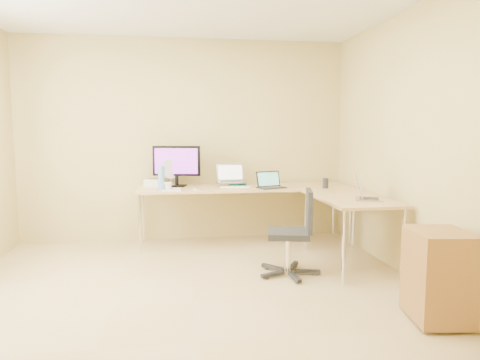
{
  "coord_description": "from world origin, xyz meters",
  "views": [
    {
      "loc": [
        -0.16,
        -3.62,
        1.44
      ],
      "look_at": [
        0.55,
        1.1,
        0.9
      ],
      "focal_mm": 33.48,
      "sensor_mm": 36.0,
      "label": 1
    }
  ],
  "objects": [
    {
      "name": "wall_front",
      "position": [
        0.0,
        -2.25,
        1.3
      ],
      "size": [
        4.5,
        0.0,
        4.5
      ],
      "primitive_type": "plane",
      "rotation": [
        -1.57,
        0.0,
        0.0
      ],
      "color": "tan",
      "rests_on": "ground"
    },
    {
      "name": "office_chair",
      "position": [
        0.96,
        0.59,
        0.5
      ],
      "size": [
        0.62,
        0.62,
        0.86
      ],
      "primitive_type": "cube",
      "rotation": [
        0.0,
        0.0,
        -0.22
      ],
      "color": "black",
      "rests_on": "ground"
    },
    {
      "name": "laptop_return",
      "position": [
        1.8,
        0.61,
        0.84
      ],
      "size": [
        0.39,
        0.35,
        0.21
      ],
      "primitive_type": "cube",
      "rotation": [
        0.0,
        0.0,
        1.18
      ],
      "color": "#A5A5AD",
      "rests_on": "desk_return"
    },
    {
      "name": "desk_main",
      "position": [
        0.72,
        1.85,
        0.36
      ],
      "size": [
        2.65,
        0.7,
        0.73
      ],
      "primitive_type": "cube",
      "color": "tan",
      "rests_on": "ground"
    },
    {
      "name": "keyboard",
      "position": [
        0.6,
        1.78,
        0.74
      ],
      "size": [
        0.38,
        0.2,
        0.02
      ],
      "primitive_type": "cube",
      "rotation": [
        0.0,
        0.0,
        -0.28
      ],
      "color": "white",
      "rests_on": "desk_main"
    },
    {
      "name": "wall_right",
      "position": [
        2.1,
        0.0,
        1.3
      ],
      "size": [
        0.0,
        4.5,
        4.5
      ],
      "primitive_type": "plane",
      "rotation": [
        1.57,
        0.0,
        -1.57
      ],
      "color": "tan",
      "rests_on": "ground"
    },
    {
      "name": "desk_return",
      "position": [
        1.7,
        0.85,
        0.36
      ],
      "size": [
        0.7,
        1.3,
        0.73
      ],
      "primitive_type": "cube",
      "color": "tan",
      "rests_on": "ground"
    },
    {
      "name": "mug",
      "position": [
        -0.22,
        1.69,
        0.78
      ],
      "size": [
        0.1,
        0.1,
        0.09
      ],
      "primitive_type": "imported",
      "rotation": [
        0.0,
        0.0,
        0.06
      ],
      "color": "white",
      "rests_on": "desk_main"
    },
    {
      "name": "cabinet",
      "position": [
        1.78,
        -0.65,
        0.36
      ],
      "size": [
        0.46,
        0.54,
        0.67
      ],
      "primitive_type": "cube",
      "rotation": [
        0.0,
        0.0,
        -0.14
      ],
      "color": "brown",
      "rests_on": "ground"
    },
    {
      "name": "mouse",
      "position": [
        0.68,
        1.62,
        0.75
      ],
      "size": [
        0.1,
        0.07,
        0.03
      ],
      "primitive_type": "ellipsoid",
      "rotation": [
        0.0,
        0.0,
        0.18
      ],
      "color": "white",
      "rests_on": "desk_main"
    },
    {
      "name": "white_box",
      "position": [
        -0.4,
        2.05,
        0.77
      ],
      "size": [
        0.25,
        0.19,
        0.09
      ],
      "primitive_type": "cube",
      "rotation": [
        0.0,
        0.0,
        -0.08
      ],
      "color": "white",
      "rests_on": "desk_main"
    },
    {
      "name": "book_stack",
      "position": [
        0.65,
        2.04,
        0.75
      ],
      "size": [
        0.2,
        0.28,
        0.05
      ],
      "primitive_type": "cube",
      "rotation": [
        0.0,
        0.0,
        0.01
      ],
      "color": "#1B8C7C",
      "rests_on": "desk_main"
    },
    {
      "name": "wall_back",
      "position": [
        0.0,
        2.25,
        1.3
      ],
      "size": [
        4.5,
        0.0,
        4.5
      ],
      "primitive_type": "plane",
      "rotation": [
        1.57,
        0.0,
        0.0
      ],
      "color": "tan",
      "rests_on": "ground"
    },
    {
      "name": "laptop_center",
      "position": [
        0.57,
        1.93,
        0.89
      ],
      "size": [
        0.37,
        0.3,
        0.23
      ],
      "primitive_type": "cube",
      "rotation": [
        0.0,
        0.0,
        0.08
      ],
      "color": "#AFACC1",
      "rests_on": "desk_main"
    },
    {
      "name": "water_bottle",
      "position": [
        -0.3,
        1.72,
        0.87
      ],
      "size": [
        0.09,
        0.09,
        0.28
      ],
      "primitive_type": "cylinder",
      "rotation": [
        0.0,
        0.0,
        0.09
      ],
      "color": "#5F92D4",
      "rests_on": "desk_main"
    },
    {
      "name": "papers",
      "position": [
        -0.18,
        1.66,
        0.73
      ],
      "size": [
        0.22,
        0.3,
        0.01
      ],
      "primitive_type": "cube",
      "rotation": [
        0.0,
        0.0,
        -0.02
      ],
      "color": "silver",
      "rests_on": "desk_main"
    },
    {
      "name": "floor",
      "position": [
        0.0,
        0.0,
        0.0
      ],
      "size": [
        4.5,
        4.5,
        0.0
      ],
      "primitive_type": "plane",
      "color": "tan",
      "rests_on": "ground"
    },
    {
      "name": "monitor",
      "position": [
        -0.12,
        2.01,
        0.99
      ],
      "size": [
        0.63,
        0.32,
        0.51
      ],
      "primitive_type": "cube",
      "rotation": [
        0.0,
        0.0,
        -0.22
      ],
      "color": "black",
      "rests_on": "desk_main"
    },
    {
      "name": "black_cup",
      "position": [
        1.67,
        1.55,
        0.79
      ],
      "size": [
        0.09,
        0.09,
        0.12
      ],
      "primitive_type": "cylinder",
      "rotation": [
        0.0,
        0.0,
        -0.28
      ],
      "color": "#282828",
      "rests_on": "desk_main"
    },
    {
      "name": "laptop_black",
      "position": [
        1.02,
        1.66,
        0.83
      ],
      "size": [
        0.38,
        0.33,
        0.2
      ],
      "primitive_type": "cube",
      "rotation": [
        0.0,
        0.0,
        0.33
      ],
      "color": "black",
      "rests_on": "desk_main"
    },
    {
      "name": "cd_stack",
      "position": [
        0.12,
        1.69,
        0.74
      ],
      "size": [
        0.12,
        0.12,
        0.03
      ],
      "primitive_type": "cylinder",
      "rotation": [
        0.0,
        0.0,
        -0.11
      ],
      "color": "silver",
      "rests_on": "desk_main"
    },
    {
      "name": "desk_fan",
      "position": [
        -0.2,
        2.05,
        0.89
      ],
      "size": [
        0.32,
        0.32,
        0.31
      ],
      "primitive_type": "cylinder",
      "rotation": [
        0.0,
        0.0,
        0.4
      ],
      "color": "silver",
      "rests_on": "desk_main"
    }
  ]
}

